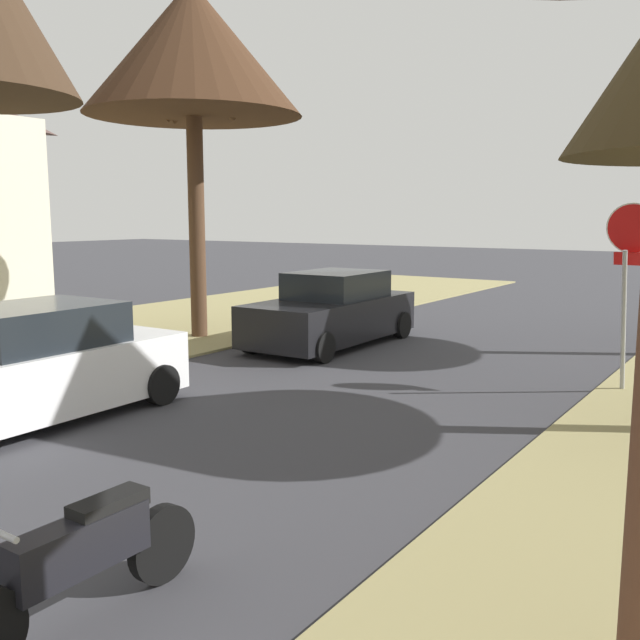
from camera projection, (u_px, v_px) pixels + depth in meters
stop_sign_far at (630, 256)px, 10.80m from camera, size 0.81×0.66×2.92m
street_tree_left_mid_b at (192, 51)px, 15.12m from camera, size 4.75×4.75×7.69m
parked_sedan_white at (26, 369)px, 9.42m from camera, size 2.01×4.43×1.57m
parked_sedan_black at (332, 312)px, 15.07m from camera, size 2.01×4.43×1.57m
parked_motorcycle at (83, 558)px, 4.71m from camera, size 0.60×2.05×0.97m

